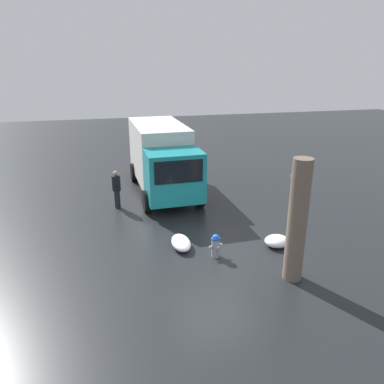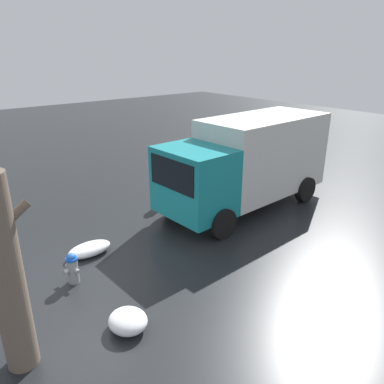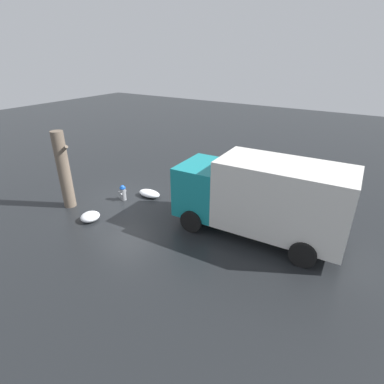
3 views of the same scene
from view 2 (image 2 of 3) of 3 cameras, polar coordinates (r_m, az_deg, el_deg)
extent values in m
plane|color=black|center=(9.50, -17.49, -12.94)|extent=(60.00, 60.00, 0.00)
cylinder|color=gray|center=(9.35, -17.69, -11.42)|extent=(0.26, 0.26, 0.59)
cylinder|color=blue|center=(9.18, -17.91, -9.70)|extent=(0.27, 0.27, 0.06)
sphere|color=blue|center=(9.17, -17.93, -9.55)|extent=(0.22, 0.22, 0.22)
cylinder|color=gray|center=(9.22, -18.64, -11.49)|extent=(0.12, 0.13, 0.11)
cylinder|color=gray|center=(9.18, -17.04, -11.45)|extent=(0.11, 0.12, 0.09)
cylinder|color=gray|center=(9.44, -18.41, -10.66)|extent=(0.11, 0.12, 0.09)
cylinder|color=#6B5B4C|center=(6.77, -26.38, -11.56)|extent=(0.53, 0.53, 3.51)
cylinder|color=#6B5B4C|center=(6.38, -25.74, -3.47)|extent=(0.61, 0.15, 0.49)
cube|color=teal|center=(11.14, 0.39, 1.62)|extent=(1.80, 2.29, 2.02)
cube|color=black|center=(10.47, -3.15, 2.66)|extent=(0.10, 1.88, 0.89)
cube|color=silver|center=(13.29, 10.69, 5.76)|extent=(4.70, 2.40, 2.59)
cylinder|color=black|center=(10.84, 4.68, -4.80)|extent=(0.91, 0.31, 0.90)
cylinder|color=black|center=(12.34, -2.78, -1.43)|extent=(0.91, 0.31, 0.90)
cylinder|color=black|center=(13.99, 16.86, 0.40)|extent=(0.91, 0.31, 0.90)
cylinder|color=black|center=(15.19, 9.78, 2.63)|extent=(0.91, 0.31, 0.90)
cylinder|color=#23232D|center=(13.63, -3.25, 0.45)|extent=(0.24, 0.24, 0.76)
cylinder|color=black|center=(13.40, -3.32, 3.23)|extent=(0.35, 0.35, 0.63)
sphere|color=tan|center=(13.28, -3.35, 4.95)|extent=(0.21, 0.21, 0.21)
ellipsoid|color=white|center=(7.82, -9.74, -18.79)|extent=(0.75, 0.82, 0.36)
ellipsoid|color=white|center=(10.42, -15.34, -8.40)|extent=(1.17, 0.61, 0.34)
camera|label=1|loc=(13.01, -76.14, 8.78)|focal=35.00mm
camera|label=3|loc=(12.45, 61.98, 16.86)|focal=28.00mm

